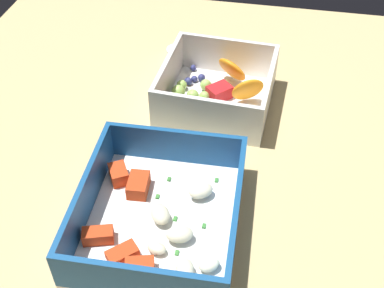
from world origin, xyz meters
The scene contains 4 objects.
table_surface centered at (0.00, 0.00, 1.00)cm, with size 80.00×80.00×2.00cm, color tan.
pasta_container centered at (-12.22, 1.70, 3.62)cm, with size 19.72×17.33×5.36cm.
fruit_bowl centered at (9.82, -1.07, 4.12)cm, with size 15.74×15.45×6.17cm.
paper_cup_liner centered at (20.04, 6.66, 2.84)cm, with size 3.29×3.29×1.67cm, color white.
Camera 1 is at (-44.43, -8.22, 45.45)cm, focal length 46.36 mm.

